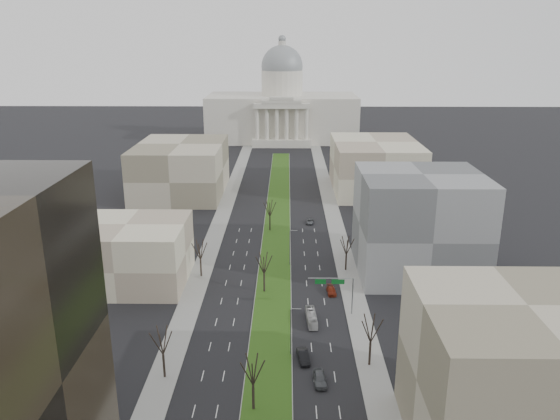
# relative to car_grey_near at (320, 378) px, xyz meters

# --- Properties ---
(ground) EXTENTS (600.00, 600.00, 0.00)m
(ground) POSITION_rel_car_grey_near_xyz_m (-8.40, 73.18, -0.86)
(ground) COLOR black
(ground) RESTS_ON ground
(median) EXTENTS (8.00, 222.03, 0.20)m
(median) POSITION_rel_car_grey_near_xyz_m (-8.40, 72.17, -0.76)
(median) COLOR #999993
(median) RESTS_ON ground
(sidewalk_left) EXTENTS (5.00, 330.00, 0.15)m
(sidewalk_left) POSITION_rel_car_grey_near_xyz_m (-25.90, 48.18, -0.79)
(sidewalk_left) COLOR gray
(sidewalk_left) RESTS_ON ground
(sidewalk_right) EXTENTS (5.00, 330.00, 0.15)m
(sidewalk_right) POSITION_rel_car_grey_near_xyz_m (9.10, 48.18, -0.79)
(sidewalk_right) COLOR gray
(sidewalk_right) RESTS_ON ground
(capitol) EXTENTS (80.00, 46.00, 55.00)m
(capitol) POSITION_rel_car_grey_near_xyz_m (-8.40, 222.77, 15.44)
(capitol) COLOR beige
(capitol) RESTS_ON ground
(building_beige_left) EXTENTS (26.00, 22.00, 14.00)m
(building_beige_left) POSITION_rel_car_grey_near_xyz_m (-41.40, 38.18, 6.14)
(building_beige_left) COLOR tan
(building_beige_left) RESTS_ON ground
(building_tan_right) EXTENTS (26.00, 24.00, 22.00)m
(building_tan_right) POSITION_rel_car_grey_near_xyz_m (24.60, -14.82, 10.14)
(building_tan_right) COLOR gray
(building_tan_right) RESTS_ON ground
(building_grey_right) EXTENTS (28.00, 26.00, 24.00)m
(building_grey_right) POSITION_rel_car_grey_near_xyz_m (25.60, 45.18, 11.14)
(building_grey_right) COLOR slate
(building_grey_right) RESTS_ON ground
(building_far_left) EXTENTS (30.00, 40.00, 18.00)m
(building_far_left) POSITION_rel_car_grey_near_xyz_m (-43.40, 113.18, 8.14)
(building_far_left) COLOR gray
(building_far_left) RESTS_ON ground
(building_far_right) EXTENTS (30.00, 40.00, 18.00)m
(building_far_right) POSITION_rel_car_grey_near_xyz_m (26.60, 118.18, 8.14)
(building_far_right) COLOR tan
(building_far_right) RESTS_ON ground
(tree_left_mid) EXTENTS (5.40, 5.40, 9.72)m
(tree_left_mid) POSITION_rel_car_grey_near_xyz_m (-25.60, 1.18, 6.14)
(tree_left_mid) COLOR black
(tree_left_mid) RESTS_ON ground
(tree_left_far) EXTENTS (5.28, 5.28, 9.50)m
(tree_left_far) POSITION_rel_car_grey_near_xyz_m (-25.60, 41.18, 5.98)
(tree_left_far) COLOR black
(tree_left_far) RESTS_ON ground
(tree_right_mid) EXTENTS (5.52, 5.52, 9.94)m
(tree_right_mid) POSITION_rel_car_grey_near_xyz_m (8.80, 5.18, 6.29)
(tree_right_mid) COLOR black
(tree_right_mid) RESTS_ON ground
(tree_right_far) EXTENTS (5.04, 5.04, 9.07)m
(tree_right_far) POSITION_rel_car_grey_near_xyz_m (8.80, 45.18, 5.67)
(tree_right_far) COLOR black
(tree_right_far) RESTS_ON ground
(tree_median_a) EXTENTS (5.40, 5.40, 9.72)m
(tree_median_a) POSITION_rel_car_grey_near_xyz_m (-10.40, -6.82, 6.14)
(tree_median_a) COLOR black
(tree_median_a) RESTS_ON ground
(tree_median_b) EXTENTS (5.40, 5.40, 9.72)m
(tree_median_b) POSITION_rel_car_grey_near_xyz_m (-10.40, 33.18, 6.14)
(tree_median_b) COLOR black
(tree_median_b) RESTS_ON ground
(tree_median_c) EXTENTS (5.40, 5.40, 9.72)m
(tree_median_c) POSITION_rel_car_grey_near_xyz_m (-10.40, 73.18, 6.14)
(tree_median_c) COLOR black
(tree_median_c) RESTS_ON ground
(streetlamp_median_b) EXTENTS (1.90, 0.20, 9.16)m
(streetlamp_median_b) POSITION_rel_car_grey_near_xyz_m (-4.64, 8.18, 3.95)
(streetlamp_median_b) COLOR gray
(streetlamp_median_b) RESTS_ON ground
(streetlamp_median_c) EXTENTS (1.90, 0.20, 9.16)m
(streetlamp_median_c) POSITION_rel_car_grey_near_xyz_m (-4.64, 48.18, 3.95)
(streetlamp_median_c) COLOR gray
(streetlamp_median_c) RESTS_ON ground
(mast_arm_signs) EXTENTS (9.12, 0.24, 8.09)m
(mast_arm_signs) POSITION_rel_car_grey_near_xyz_m (5.09, 23.21, 5.25)
(mast_arm_signs) COLOR gray
(mast_arm_signs) RESTS_ON ground
(car_grey_near) EXTENTS (2.34, 5.17, 1.72)m
(car_grey_near) POSITION_rel_car_grey_near_xyz_m (0.00, 0.00, 0.00)
(car_grey_near) COLOR #4A4D51
(car_grey_near) RESTS_ON ground
(car_black) EXTENTS (2.52, 5.34, 1.69)m
(car_black) POSITION_rel_car_grey_near_xyz_m (-2.53, 6.47, -0.01)
(car_black) COLOR black
(car_black) RESTS_ON ground
(car_red) EXTENTS (2.16, 4.69, 1.33)m
(car_red) POSITION_rel_car_grey_near_xyz_m (4.37, 32.65, -0.20)
(car_red) COLOR maroon
(car_red) RESTS_ON ground
(car_grey_far) EXTENTS (2.36, 4.52, 1.21)m
(car_grey_far) POSITION_rel_car_grey_near_xyz_m (1.52, 79.98, -0.25)
(car_grey_far) COLOR #54575C
(car_grey_far) RESTS_ON ground
(box_van) EXTENTS (2.25, 7.66, 2.11)m
(box_van) POSITION_rel_car_grey_near_xyz_m (-0.55, 19.85, 0.19)
(box_van) COLOR silver
(box_van) RESTS_ON ground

